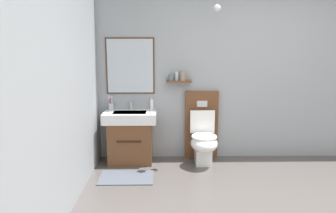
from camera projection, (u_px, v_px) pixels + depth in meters
name	position (u px, v px, depth m)	size (l,w,h in m)	color
wall_back	(249.00, 65.00, 4.48)	(4.64, 0.55, 2.73)	#999EA3
wall_left	(41.00, 80.00, 2.51)	(0.12, 4.06, 2.73)	#999EA3
bath_mat	(127.00, 177.00, 3.90)	(0.68, 0.44, 0.01)	#474C56
vanity_sink_left	(131.00, 135.00, 4.40)	(0.74, 0.45, 0.73)	brown
tap_on_left_sink	(131.00, 105.00, 4.47)	(0.03, 0.13, 0.11)	silver
toilet	(203.00, 136.00, 4.40)	(0.48, 0.62, 1.00)	brown
toothbrush_cup	(111.00, 106.00, 4.46)	(0.07, 0.07, 0.21)	silver
soap_dispenser	(152.00, 104.00, 4.48)	(0.06, 0.06, 0.18)	white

